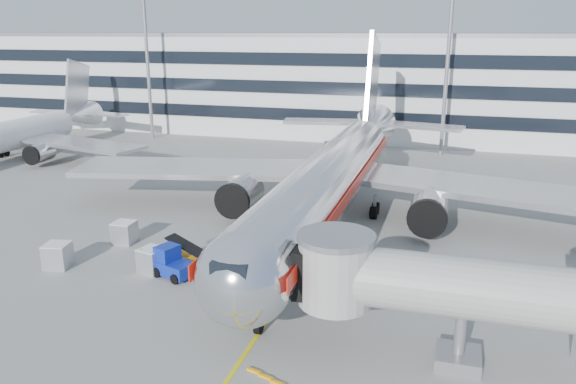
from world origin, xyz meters
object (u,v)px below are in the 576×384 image
(cargo_container_right, at_px, (124,232))
(ramp_worker, at_px, (141,261))
(main_jet, at_px, (335,174))
(belt_loader, at_px, (189,260))
(cargo_container_front, at_px, (152,260))
(baggage_tug, at_px, (172,264))
(cargo_container_left, at_px, (58,255))

(cargo_container_right, relative_size, ramp_worker, 0.97)
(main_jet, height_order, cargo_container_right, main_jet)
(belt_loader, bearing_deg, cargo_container_front, -151.83)
(baggage_tug, height_order, cargo_container_front, baggage_tug)
(main_jet, relative_size, cargo_container_left, 26.64)
(belt_loader, xyz_separation_m, cargo_container_right, (-7.08, 3.07, 0.23))
(belt_loader, height_order, cargo_container_left, belt_loader)
(belt_loader, xyz_separation_m, baggage_tug, (-0.55, -1.47, 0.29))
(belt_loader, xyz_separation_m, ramp_worker, (-2.82, -1.57, 0.25))
(baggage_tug, height_order, ramp_worker, baggage_tug)
(cargo_container_right, distance_m, ramp_worker, 6.29)
(belt_loader, height_order, baggage_tug, belt_loader)
(cargo_container_right, height_order, ramp_worker, ramp_worker)
(belt_loader, bearing_deg, main_jet, 59.54)
(cargo_container_left, bearing_deg, ramp_worker, 7.75)
(main_jet, distance_m, baggage_tug, 16.78)
(cargo_container_right, distance_m, cargo_container_front, 6.46)
(main_jet, xyz_separation_m, cargo_container_left, (-16.50, -15.25, -3.36))
(cargo_container_front, bearing_deg, ramp_worker, -147.88)
(cargo_container_right, bearing_deg, baggage_tug, -34.77)
(cargo_container_left, bearing_deg, belt_loader, 15.03)
(main_jet, bearing_deg, cargo_container_right, -146.25)
(belt_loader, relative_size, cargo_container_right, 2.76)
(main_jet, bearing_deg, cargo_container_front, -124.84)
(cargo_container_right, xyz_separation_m, cargo_container_front, (4.87, -4.25, -0.01))
(main_jet, bearing_deg, cargo_container_left, -137.27)
(cargo_container_left, height_order, cargo_container_right, cargo_container_left)
(main_jet, relative_size, baggage_tug, 16.17)
(cargo_container_left, xyz_separation_m, cargo_container_front, (6.74, 1.22, -0.02))
(cargo_container_left, height_order, ramp_worker, ramp_worker)
(belt_loader, distance_m, cargo_container_right, 7.72)
(main_jet, height_order, cargo_container_front, main_jet)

